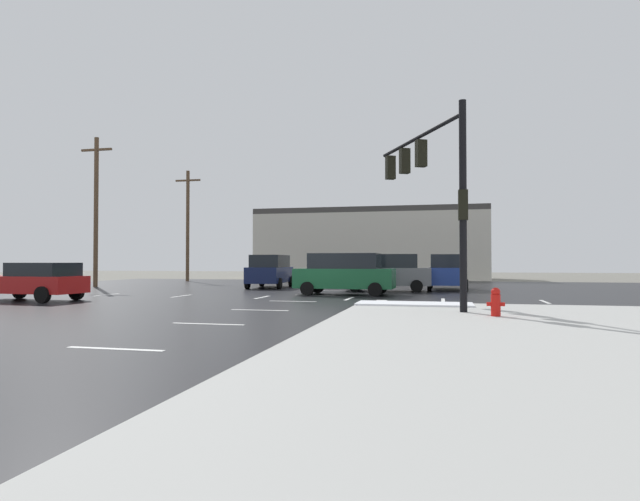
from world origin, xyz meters
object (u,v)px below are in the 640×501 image
utility_pole_far (96,209)px  utility_pole_distant (188,223)px  suv_green (345,273)px  suv_blue (447,271)px  sedan_white (334,274)px  traffic_signal_mast (431,176)px  sedan_red (34,281)px  suv_grey (386,272)px  fire_hydrant (496,302)px  suv_navy (270,270)px

utility_pole_far → utility_pole_distant: (1.27, 10.17, -0.26)m
suv_green → utility_pole_distant: utility_pole_distant is taller
suv_blue → sedan_white: 7.45m
traffic_signal_mast → suv_blue: traffic_signal_mast is taller
sedan_red → utility_pole_far: utility_pole_far is taller
traffic_signal_mast → utility_pole_far: bearing=34.5°
sedan_red → utility_pole_far: bearing=-60.7°
traffic_signal_mast → suv_grey: bearing=-13.4°
suv_blue → utility_pole_far: size_ratio=0.50×
traffic_signal_mast → suv_grey: (-2.62, 10.86, -3.47)m
suv_grey → sedan_red: bearing=34.9°
traffic_signal_mast → fire_hydrant: (1.78, -2.91, -4.02)m
sedan_red → utility_pole_distant: (-4.04, 21.43, 3.96)m
fire_hydrant → utility_pole_distant: utility_pole_distant is taller
suv_blue → utility_pole_distant: size_ratio=0.53×
sedan_red → sedan_white: same height
suv_green → utility_pole_far: size_ratio=0.50×
suv_grey → suv_blue: bearing=-148.4°
sedan_red → suv_blue: suv_blue is taller
sedan_red → utility_pole_distant: 22.16m
suv_green → sedan_white: (-2.19, 8.06, -0.24)m
suv_navy → suv_blue: (10.74, 0.02, 0.00)m
suv_green → sedan_white: size_ratio=1.06×
suv_navy → sedan_red: (-6.08, -12.66, -0.24)m
utility_pole_distant → sedan_white: bearing=-25.7°
fire_hydrant → suv_green: 11.78m
suv_green → suv_navy: bearing=-44.2°
sedan_red → fire_hydrant: bearing=173.5°
utility_pole_distant → fire_hydrant: bearing=-48.4°
sedan_white → suv_grey: bearing=133.8°
suv_navy → utility_pole_distant: 13.90m
suv_green → sedan_red: bearing=30.9°
traffic_signal_mast → sedan_white: 16.97m
traffic_signal_mast → sedan_red: traffic_signal_mast is taller
traffic_signal_mast → utility_pole_distant: bearing=15.8°
suv_blue → utility_pole_far: bearing=94.0°
fire_hydrant → suv_blue: (-1.11, 16.01, 0.55)m
sedan_red → suv_navy: bearing=-111.6°
sedan_white → utility_pole_far: bearing=15.8°
suv_green → suv_grey: size_ratio=0.99×
traffic_signal_mast → suv_blue: bearing=-29.9°
sedan_red → utility_pole_far: (-5.31, 11.26, 4.22)m
sedan_red → suv_blue: bearing=-138.9°
suv_green → suv_grey: same height
traffic_signal_mast → sedan_red: size_ratio=1.37×
suv_green → suv_blue: 7.72m
fire_hydrant → suv_green: (-6.06, 10.09, 0.55)m
sedan_white → suv_blue: bearing=165.9°
sedan_red → sedan_white: bearing=-119.1°
utility_pole_far → suv_blue: bearing=3.7°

